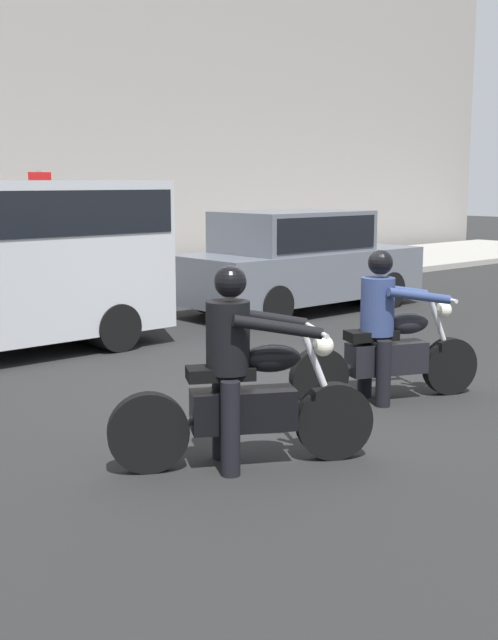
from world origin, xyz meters
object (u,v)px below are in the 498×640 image
object	(u,v)px
motorcycle_with_rider_denim_blue	(386,339)
street_sign_post	(41,220)
parked_sedan_slate_gray	(298,260)
motorcycle_with_rider_black_leather	(242,385)

from	to	relation	value
motorcycle_with_rider_denim_blue	street_sign_post	xyz separation A→B (m)	(0.59, 8.43, 0.89)
parked_sedan_slate_gray	street_sign_post	distance (m)	4.74
motorcycle_with_rider_denim_blue	parked_sedan_slate_gray	xyz separation A→B (m)	(3.42, 4.69, 0.25)
motorcycle_with_rider_black_leather	parked_sedan_slate_gray	world-z (taller)	parked_sedan_slate_gray
motorcycle_with_rider_black_leather	street_sign_post	distance (m)	9.44
motorcycle_with_rider_denim_blue	motorcycle_with_rider_black_leather	bearing A→B (deg)	-168.33
parked_sedan_slate_gray	street_sign_post	bearing A→B (deg)	127.19
motorcycle_with_rider_black_leather	street_sign_post	xyz separation A→B (m)	(2.96, 8.92, 0.87)
street_sign_post	parked_sedan_slate_gray	bearing A→B (deg)	-52.81
motorcycle_with_rider_black_leather	parked_sedan_slate_gray	bearing A→B (deg)	41.77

